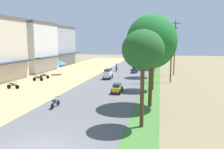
% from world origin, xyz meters
% --- Properties ---
extents(road_strip, '(9.00, 140.00, 0.08)m').
position_xyz_m(road_strip, '(0.00, 0.00, 0.04)').
color(road_strip, '#565659').
rests_on(road_strip, ground).
extents(shophouse_mid, '(9.89, 9.89, 10.10)m').
position_xyz_m(shophouse_mid, '(-19.98, 31.01, 5.05)').
color(shophouse_mid, silver).
rests_on(shophouse_mid, ground).
extents(shophouse_far, '(7.55, 12.40, 10.10)m').
position_xyz_m(shophouse_far, '(-19.98, 43.47, 5.05)').
color(shophouse_far, '#999EA8').
rests_on(shophouse_far, ground).
extents(parked_motorbike_third, '(1.80, 0.54, 0.94)m').
position_xyz_m(parked_motorbike_third, '(-12.03, 14.46, 0.55)').
color(parked_motorbike_third, black).
rests_on(parked_motorbike_third, dirt_shoulder).
extents(parked_motorbike_fourth, '(1.80, 0.54, 0.94)m').
position_xyz_m(parked_motorbike_fourth, '(-11.92, 20.47, 0.55)').
color(parked_motorbike_fourth, black).
rests_on(parked_motorbike_fourth, dirt_shoulder).
extents(parked_motorbike_fifth, '(1.80, 0.54, 0.94)m').
position_xyz_m(parked_motorbike_fifth, '(-12.10, 22.83, 0.55)').
color(parked_motorbike_fifth, black).
rests_on(parked_motorbike_fifth, dirt_shoulder).
extents(vendor_umbrella, '(2.20, 2.20, 2.52)m').
position_xyz_m(vendor_umbrella, '(-11.30, 27.57, 2.31)').
color(vendor_umbrella, '#99999E').
rests_on(vendor_umbrella, dirt_shoulder).
extents(median_tree_nearest, '(2.99, 2.99, 7.07)m').
position_xyz_m(median_tree_nearest, '(5.60, 4.74, 5.67)').
color(median_tree_nearest, '#4C351E').
rests_on(median_tree_nearest, median_strip).
extents(median_tree_second, '(4.70, 4.70, 8.70)m').
position_xyz_m(median_tree_second, '(5.96, 10.16, 6.24)').
color(median_tree_second, '#4C351E').
rests_on(median_tree_second, median_strip).
extents(median_tree_third, '(3.55, 3.55, 8.22)m').
position_xyz_m(median_tree_third, '(5.95, 17.73, 6.47)').
color(median_tree_third, '#4C351E').
rests_on(median_tree_third, median_strip).
extents(median_tree_fourth, '(3.54, 3.54, 9.25)m').
position_xyz_m(median_tree_fourth, '(5.53, 28.10, 7.13)').
color(median_tree_fourth, '#4C351E').
rests_on(median_tree_fourth, median_strip).
extents(median_tree_fifth, '(4.50, 4.50, 9.98)m').
position_xyz_m(median_tree_fifth, '(5.51, 39.20, 7.16)').
color(median_tree_fifth, '#4C351E').
rests_on(median_tree_fifth, median_strip).
extents(median_tree_sixth, '(3.37, 3.37, 9.92)m').
position_xyz_m(median_tree_sixth, '(5.93, 47.85, 7.94)').
color(median_tree_sixth, '#4C351E').
rests_on(median_tree_sixth, median_strip).
extents(streetlamp_near, '(3.16, 0.20, 8.12)m').
position_xyz_m(streetlamp_near, '(5.80, 22.81, 4.72)').
color(streetlamp_near, gray).
rests_on(streetlamp_near, median_strip).
extents(streetlamp_mid, '(3.16, 0.20, 7.25)m').
position_xyz_m(streetlamp_mid, '(5.80, 36.31, 4.27)').
color(streetlamp_mid, gray).
rests_on(streetlamp_mid, median_strip).
extents(streetlamp_far, '(3.16, 0.20, 7.56)m').
position_xyz_m(streetlamp_far, '(5.80, 50.62, 4.43)').
color(streetlamp_far, gray).
rests_on(streetlamp_far, median_strip).
extents(utility_pole_near, '(1.80, 0.20, 9.93)m').
position_xyz_m(utility_pole_near, '(9.37, 31.77, 5.16)').
color(utility_pole_near, brown).
rests_on(utility_pole_near, ground).
extents(utility_pole_far, '(1.80, 0.20, 8.70)m').
position_xyz_m(utility_pole_far, '(8.44, 23.73, 4.54)').
color(utility_pole_far, brown).
rests_on(utility_pole_far, ground).
extents(car_sedan_yellow, '(1.10, 2.26, 1.19)m').
position_xyz_m(car_sedan_yellow, '(1.84, 14.86, 0.74)').
color(car_sedan_yellow, gold).
rests_on(car_sedan_yellow, road_strip).
extents(car_van_white, '(1.19, 2.41, 1.67)m').
position_xyz_m(car_van_white, '(-1.54, 24.49, 1.02)').
color(car_van_white, silver).
rests_on(car_van_white, road_strip).
extents(car_hatchback_blue, '(1.04, 2.00, 1.23)m').
position_xyz_m(car_hatchback_blue, '(1.94, 32.58, 0.75)').
color(car_hatchback_blue, navy).
rests_on(car_hatchback_blue, road_strip).
extents(motorbike_ahead_second, '(0.54, 1.80, 0.94)m').
position_xyz_m(motorbike_ahead_second, '(-2.78, 7.86, 0.57)').
color(motorbike_ahead_second, black).
rests_on(motorbike_ahead_second, road_strip).
extents(motorbike_ahead_third, '(0.54, 1.80, 1.66)m').
position_xyz_m(motorbike_ahead_third, '(-2.02, 34.43, 0.86)').
color(motorbike_ahead_third, black).
rests_on(motorbike_ahead_third, road_strip).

